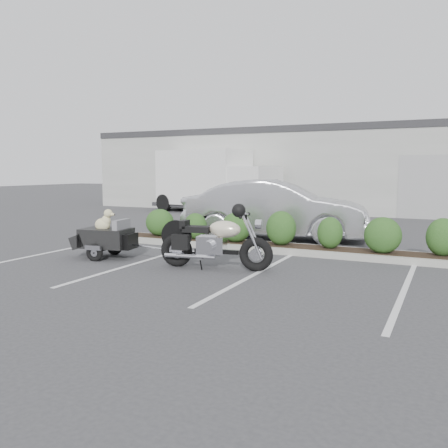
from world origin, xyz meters
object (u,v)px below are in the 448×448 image
at_px(sedan, 276,210).
at_px(dumpster, 257,203).
at_px(motorcycle, 215,242).
at_px(delivery_truck, 215,183).
at_px(pet_trailer, 106,237).

bearing_deg(sedan, dumpster, 16.40).
distance_m(motorcycle, delivery_truck, 12.84).
relative_size(motorcycle, delivery_truck, 0.36).
distance_m(motorcycle, sedan, 4.40).
xyz_separation_m(motorcycle, delivery_truck, (-5.77, 11.44, 0.86)).
bearing_deg(delivery_truck, sedan, -41.43).
bearing_deg(pet_trailer, dumpster, 82.94).
xyz_separation_m(pet_trailer, delivery_truck, (-2.98, 11.42, 0.93)).
bearing_deg(dumpster, delivery_truck, 144.18).
height_order(motorcycle, dumpster, motorcycle).
xyz_separation_m(motorcycle, dumpster, (-3.19, 10.31, 0.03)).
bearing_deg(delivery_truck, dumpster, -12.98).
height_order(pet_trailer, dumpster, dumpster).
bearing_deg(sedan, pet_trailer, 140.00).
bearing_deg(motorcycle, delivery_truck, 107.49).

